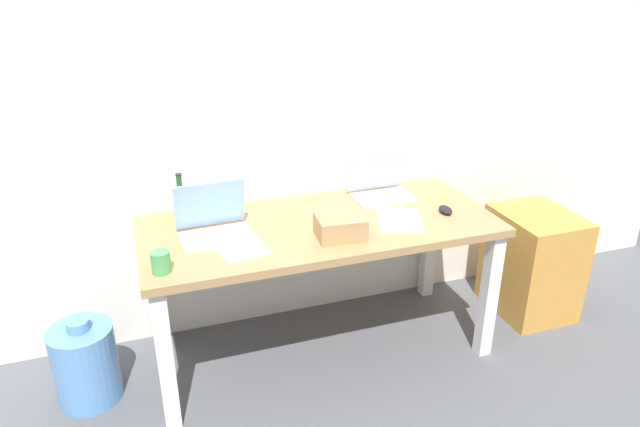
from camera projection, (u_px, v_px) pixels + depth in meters
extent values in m
plane|color=#515459|center=(320.00, 347.00, 3.12)|extent=(8.00, 8.00, 0.00)
cube|color=silver|center=(293.00, 93.00, 2.97)|extent=(5.20, 0.08, 2.60)
cube|color=#A37A4C|center=(320.00, 226.00, 2.83)|extent=(1.74, 0.75, 0.04)
cube|color=silver|center=(166.00, 360.00, 2.47)|extent=(0.07, 0.07, 0.71)
cube|color=silver|center=(489.00, 295.00, 2.94)|extent=(0.07, 0.07, 0.71)
cube|color=silver|center=(155.00, 288.00, 3.01)|extent=(0.07, 0.07, 0.71)
cube|color=silver|center=(429.00, 243.00, 3.49)|extent=(0.07, 0.07, 0.71)
cube|color=silver|center=(217.00, 237.00, 2.65)|extent=(0.34, 0.22, 0.02)
cube|color=#8CB7EA|center=(210.00, 204.00, 2.69)|extent=(0.34, 0.08, 0.23)
cube|color=silver|center=(383.00, 198.00, 3.09)|extent=(0.32, 0.21, 0.02)
cube|color=silver|center=(375.00, 173.00, 3.14)|extent=(0.32, 0.05, 0.20)
cylinder|color=#1E5123|center=(181.00, 203.00, 2.83)|extent=(0.06, 0.06, 0.17)
cylinder|color=#1E5123|center=(179.00, 181.00, 2.79)|extent=(0.03, 0.03, 0.06)
cylinder|color=black|center=(178.00, 175.00, 2.77)|extent=(0.03, 0.03, 0.01)
ellipsoid|color=black|center=(446.00, 210.00, 2.92)|extent=(0.07, 0.11, 0.03)
cube|color=tan|center=(340.00, 227.00, 2.66)|extent=(0.23, 0.19, 0.10)
cylinder|color=#4C9E56|center=(161.00, 262.00, 2.35)|extent=(0.08, 0.08, 0.09)
cube|color=white|center=(400.00, 220.00, 2.84)|extent=(0.30, 0.35, 0.00)
cube|color=white|center=(239.00, 245.00, 2.60)|extent=(0.26, 0.33, 0.00)
cylinder|color=#598CC6|center=(86.00, 364.00, 2.70)|extent=(0.29, 0.29, 0.39)
cylinder|color=#598CC6|center=(78.00, 325.00, 2.61)|extent=(0.10, 0.10, 0.05)
cube|color=#C68938|center=(532.00, 263.00, 3.36)|extent=(0.40, 0.48, 0.62)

